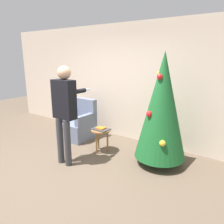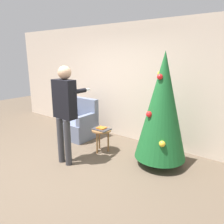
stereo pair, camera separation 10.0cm
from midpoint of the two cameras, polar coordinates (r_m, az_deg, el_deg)
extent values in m
plane|color=brown|center=(4.08, -14.44, -15.03)|extent=(14.00, 14.00, 0.00)
cube|color=beige|center=(5.24, 4.11, 7.64)|extent=(8.00, 0.06, 2.70)
cylinder|color=brown|center=(4.30, 12.89, -12.13)|extent=(0.10, 0.10, 0.16)
cone|color=#195B28|center=(3.95, 13.74, 1.40)|extent=(0.93, 0.93, 1.91)
sphere|color=red|center=(3.81, 10.42, -0.58)|extent=(0.11, 0.11, 0.11)
sphere|color=gold|center=(3.95, 13.21, 9.70)|extent=(0.10, 0.10, 0.10)
sphere|color=gold|center=(3.75, 13.72, -8.10)|extent=(0.11, 0.11, 0.11)
sphere|color=red|center=(3.77, 13.15, 8.96)|extent=(0.10, 0.10, 0.10)
sphere|color=white|center=(4.32, 17.64, -5.76)|extent=(0.10, 0.10, 0.10)
cube|color=slate|center=(5.46, -8.24, -4.55)|extent=(0.74, 0.69, 0.41)
cube|color=slate|center=(5.51, -6.38, 0.86)|extent=(0.74, 0.14, 0.54)
cube|color=slate|center=(5.58, -10.58, -0.78)|extent=(0.12, 0.62, 0.23)
cube|color=slate|center=(5.16, -5.96, -1.89)|extent=(0.12, 0.62, 0.23)
cylinder|color=#38383D|center=(4.23, -12.60, -7.17)|extent=(0.12, 0.12, 0.88)
cylinder|color=#38383D|center=(4.09, -10.78, -7.85)|extent=(0.12, 0.12, 0.88)
cube|color=black|center=(3.98, -11.63, 3.30)|extent=(0.44, 0.20, 0.69)
sphere|color=tan|center=(3.94, -11.59, 10.05)|extent=(0.24, 0.24, 0.24)
cylinder|color=black|center=(4.22, -11.48, 5.86)|extent=(0.08, 0.30, 0.08)
cylinder|color=black|center=(3.94, -7.84, 5.43)|extent=(0.08, 0.30, 0.08)
cube|color=white|center=(4.08, -5.95, 5.78)|extent=(0.04, 0.14, 0.04)
cylinder|color=olive|center=(4.56, -2.16, -4.74)|extent=(0.41, 0.41, 0.03)
cylinder|color=olive|center=(4.55, -3.30, -8.11)|extent=(0.04, 0.04, 0.46)
cylinder|color=olive|center=(4.63, -0.36, -7.67)|extent=(0.04, 0.04, 0.46)
cylinder|color=olive|center=(4.78, -2.74, -6.97)|extent=(0.04, 0.04, 0.46)
cube|color=#38383D|center=(4.56, -2.17, -4.44)|extent=(0.35, 0.25, 0.02)
cube|color=orange|center=(4.55, -2.17, -4.18)|extent=(0.18, 0.15, 0.02)
camera|label=1|loc=(0.05, -89.26, 0.19)|focal=35.00mm
camera|label=2|loc=(0.05, 90.74, -0.19)|focal=35.00mm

